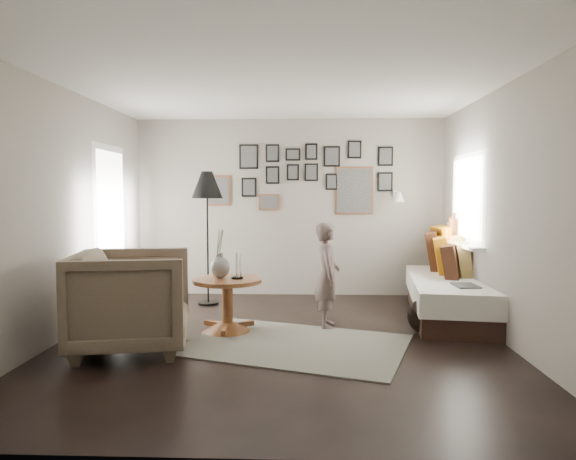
{
  "coord_description": "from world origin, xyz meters",
  "views": [
    {
      "loc": [
        0.27,
        -5.19,
        1.5
      ],
      "look_at": [
        0.05,
        0.5,
        1.1
      ],
      "focal_mm": 32.0,
      "sensor_mm": 36.0,
      "label": 1
    }
  ],
  "objects_px": {
    "daybed": "(449,289)",
    "child": "(327,275)",
    "vase": "(220,263)",
    "pedestal_table": "(227,307)",
    "armchair": "(132,300)",
    "magazine_basket": "(98,329)",
    "floor_lamp": "(207,190)",
    "demijohn_small": "(458,321)",
    "demijohn_large": "(422,316)"
  },
  "relations": [
    {
      "from": "daybed",
      "to": "child",
      "type": "relative_size",
      "value": 1.92
    },
    {
      "from": "child",
      "to": "vase",
      "type": "bearing_deg",
      "value": 99.37
    },
    {
      "from": "pedestal_table",
      "to": "armchair",
      "type": "xyz_separation_m",
      "value": [
        -0.81,
        -0.69,
        0.21
      ]
    },
    {
      "from": "pedestal_table",
      "to": "magazine_basket",
      "type": "height_order",
      "value": "pedestal_table"
    },
    {
      "from": "floor_lamp",
      "to": "magazine_basket",
      "type": "distance_m",
      "value": 2.53
    },
    {
      "from": "armchair",
      "to": "demijohn_small",
      "type": "bearing_deg",
      "value": -89.94
    },
    {
      "from": "floor_lamp",
      "to": "child",
      "type": "xyz_separation_m",
      "value": [
        1.57,
        -1.14,
        -0.96
      ]
    },
    {
      "from": "armchair",
      "to": "floor_lamp",
      "type": "relative_size",
      "value": 0.59
    },
    {
      "from": "armchair",
      "to": "child",
      "type": "distance_m",
      "value": 2.12
    },
    {
      "from": "armchair",
      "to": "pedestal_table",
      "type": "bearing_deg",
      "value": -60.14
    },
    {
      "from": "pedestal_table",
      "to": "demijohn_small",
      "type": "relative_size",
      "value": 1.74
    },
    {
      "from": "pedestal_table",
      "to": "armchair",
      "type": "distance_m",
      "value": 1.09
    },
    {
      "from": "armchair",
      "to": "demijohn_small",
      "type": "distance_m",
      "value": 3.35
    },
    {
      "from": "floor_lamp",
      "to": "magazine_basket",
      "type": "height_order",
      "value": "floor_lamp"
    },
    {
      "from": "demijohn_small",
      "to": "demijohn_large",
      "type": "bearing_deg",
      "value": 161.08
    },
    {
      "from": "armchair",
      "to": "floor_lamp",
      "type": "distance_m",
      "value": 2.37
    },
    {
      "from": "vase",
      "to": "magazine_basket",
      "type": "height_order",
      "value": "vase"
    },
    {
      "from": "child",
      "to": "demijohn_large",
      "type": "bearing_deg",
      "value": -102.59
    },
    {
      "from": "daybed",
      "to": "child",
      "type": "bearing_deg",
      "value": -152.42
    },
    {
      "from": "pedestal_table",
      "to": "child",
      "type": "relative_size",
      "value": 0.63
    },
    {
      "from": "daybed",
      "to": "demijohn_small",
      "type": "bearing_deg",
      "value": -91.86
    },
    {
      "from": "vase",
      "to": "daybed",
      "type": "bearing_deg",
      "value": 16.39
    },
    {
      "from": "demijohn_large",
      "to": "pedestal_table",
      "type": "bearing_deg",
      "value": -178.48
    },
    {
      "from": "magazine_basket",
      "to": "child",
      "type": "bearing_deg",
      "value": 21.14
    },
    {
      "from": "pedestal_table",
      "to": "vase",
      "type": "bearing_deg",
      "value": 165.96
    },
    {
      "from": "floor_lamp",
      "to": "demijohn_large",
      "type": "distance_m",
      "value": 3.23
    },
    {
      "from": "vase",
      "to": "demijohn_small",
      "type": "xyz_separation_m",
      "value": [
        2.54,
        -0.08,
        -0.59
      ]
    },
    {
      "from": "pedestal_table",
      "to": "armchair",
      "type": "height_order",
      "value": "armchair"
    },
    {
      "from": "vase",
      "to": "armchair",
      "type": "relative_size",
      "value": 0.5
    },
    {
      "from": "daybed",
      "to": "floor_lamp",
      "type": "bearing_deg",
      "value": 176.6
    },
    {
      "from": "magazine_basket",
      "to": "demijohn_large",
      "type": "height_order",
      "value": "demijohn_large"
    },
    {
      "from": "magazine_basket",
      "to": "demijohn_large",
      "type": "distance_m",
      "value": 3.36
    },
    {
      "from": "vase",
      "to": "armchair",
      "type": "xyz_separation_m",
      "value": [
        -0.73,
        -0.71,
        -0.26
      ]
    },
    {
      "from": "magazine_basket",
      "to": "floor_lamp",
      "type": "bearing_deg",
      "value": 71.11
    },
    {
      "from": "magazine_basket",
      "to": "child",
      "type": "xyz_separation_m",
      "value": [
        2.27,
        0.88,
        0.4
      ]
    },
    {
      "from": "daybed",
      "to": "magazine_basket",
      "type": "height_order",
      "value": "daybed"
    },
    {
      "from": "floor_lamp",
      "to": "demijohn_small",
      "type": "height_order",
      "value": "floor_lamp"
    },
    {
      "from": "daybed",
      "to": "demijohn_large",
      "type": "relative_size",
      "value": 4.81
    },
    {
      "from": "demijohn_small",
      "to": "floor_lamp",
      "type": "bearing_deg",
      "value": 153.68
    },
    {
      "from": "daybed",
      "to": "child",
      "type": "xyz_separation_m",
      "value": [
        -1.51,
        -0.56,
        0.25
      ]
    },
    {
      "from": "vase",
      "to": "demijohn_large",
      "type": "relative_size",
      "value": 1.13
    },
    {
      "from": "floor_lamp",
      "to": "demijohn_small",
      "type": "distance_m",
      "value": 3.57
    },
    {
      "from": "magazine_basket",
      "to": "demijohn_small",
      "type": "height_order",
      "value": "demijohn_small"
    },
    {
      "from": "pedestal_table",
      "to": "daybed",
      "type": "distance_m",
      "value": 2.73
    },
    {
      "from": "child",
      "to": "floor_lamp",
      "type": "bearing_deg",
      "value": 52.28
    },
    {
      "from": "floor_lamp",
      "to": "child",
      "type": "relative_size",
      "value": 1.53
    },
    {
      "from": "demijohn_small",
      "to": "vase",
      "type": "bearing_deg",
      "value": 178.11
    },
    {
      "from": "floor_lamp",
      "to": "magazine_basket",
      "type": "xyz_separation_m",
      "value": [
        -0.69,
        -2.02,
        -1.37
      ]
    },
    {
      "from": "vase",
      "to": "demijohn_large",
      "type": "bearing_deg",
      "value": 0.94
    },
    {
      "from": "floor_lamp",
      "to": "vase",
      "type": "bearing_deg",
      "value": -73.66
    }
  ]
}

